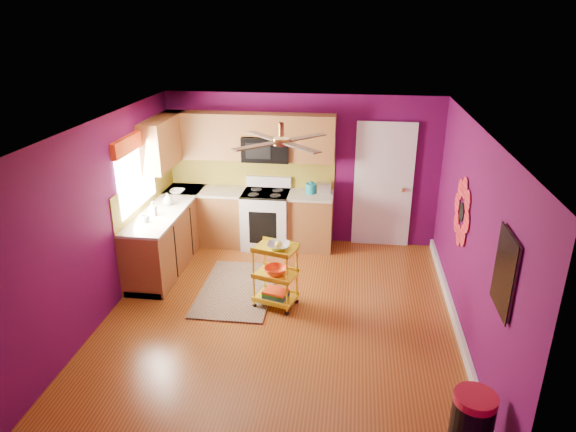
# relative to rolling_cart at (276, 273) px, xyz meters

# --- Properties ---
(ground) EXTENTS (5.00, 5.00, 0.00)m
(ground) POSITION_rel_rolling_cart_xyz_m (0.09, -0.28, -0.49)
(ground) COLOR brown
(ground) RESTS_ON ground
(room_envelope) EXTENTS (4.54, 5.04, 2.52)m
(room_envelope) POSITION_rel_rolling_cart_xyz_m (0.12, -0.28, 1.14)
(room_envelope) COLOR #540945
(room_envelope) RESTS_ON ground
(lower_cabinets) EXTENTS (2.81, 2.31, 0.94)m
(lower_cabinets) POSITION_rel_rolling_cart_xyz_m (-1.25, 1.54, -0.06)
(lower_cabinets) COLOR brown
(lower_cabinets) RESTS_ON ground
(electric_range) EXTENTS (0.76, 0.66, 1.13)m
(electric_range) POSITION_rel_rolling_cart_xyz_m (-0.46, 1.89, -0.01)
(electric_range) COLOR white
(electric_range) RESTS_ON ground
(upper_cabinetry) EXTENTS (2.80, 2.30, 1.26)m
(upper_cabinetry) POSITION_rel_rolling_cart_xyz_m (-1.15, 1.89, 1.30)
(upper_cabinetry) COLOR brown
(upper_cabinetry) RESTS_ON ground
(left_window) EXTENTS (0.08, 1.35, 1.08)m
(left_window) POSITION_rel_rolling_cart_xyz_m (-2.13, 0.77, 1.24)
(left_window) COLOR white
(left_window) RESTS_ON ground
(panel_door) EXTENTS (0.95, 0.11, 2.15)m
(panel_door) POSITION_rel_rolling_cart_xyz_m (1.44, 2.19, 0.53)
(panel_door) COLOR white
(panel_door) RESTS_ON ground
(right_wall_art) EXTENTS (0.04, 2.74, 1.04)m
(right_wall_art) POSITION_rel_rolling_cart_xyz_m (2.32, -0.62, 0.95)
(right_wall_art) COLOR black
(right_wall_art) RESTS_ON ground
(ceiling_fan) EXTENTS (1.01, 1.01, 0.26)m
(ceiling_fan) POSITION_rel_rolling_cart_xyz_m (0.09, -0.08, 1.80)
(ceiling_fan) COLOR #BF8C3F
(ceiling_fan) RESTS_ON ground
(shag_rug) EXTENTS (1.02, 1.65, 0.02)m
(shag_rug) POSITION_rel_rolling_cart_xyz_m (-0.62, 0.34, -0.48)
(shag_rug) COLOR black
(shag_rug) RESTS_ON ground
(rolling_cart) EXTENTS (0.62, 0.52, 0.96)m
(rolling_cart) POSITION_rel_rolling_cart_xyz_m (0.00, 0.00, 0.00)
(rolling_cart) COLOR yellow
(rolling_cart) RESTS_ON ground
(trash_can) EXTENTS (0.42, 0.43, 0.70)m
(trash_can) POSITION_rel_rolling_cart_xyz_m (2.06, -2.31, -0.14)
(trash_can) COLOR black
(trash_can) RESTS_ON ground
(teal_kettle) EXTENTS (0.18, 0.18, 0.21)m
(teal_kettle) POSITION_rel_rolling_cart_xyz_m (0.28, 1.98, 0.53)
(teal_kettle) COLOR teal
(teal_kettle) RESTS_ON lower_cabinets
(toaster) EXTENTS (0.22, 0.15, 0.18)m
(toaster) POSITION_rel_rolling_cart_xyz_m (0.49, 2.01, 0.54)
(toaster) COLOR beige
(toaster) RESTS_ON lower_cabinets
(soap_bottle_a) EXTENTS (0.09, 0.10, 0.21)m
(soap_bottle_a) POSITION_rel_rolling_cart_xyz_m (-1.91, 0.70, 0.55)
(soap_bottle_a) COLOR #EA3F72
(soap_bottle_a) RESTS_ON lower_cabinets
(soap_bottle_b) EXTENTS (0.15, 0.15, 0.19)m
(soap_bottle_b) POSITION_rel_rolling_cart_xyz_m (-1.84, 1.14, 0.54)
(soap_bottle_b) COLOR white
(soap_bottle_b) RESTS_ON lower_cabinets
(counter_dish) EXTENTS (0.23, 0.23, 0.06)m
(counter_dish) POSITION_rel_rolling_cart_xyz_m (-1.88, 1.68, 0.47)
(counter_dish) COLOR white
(counter_dish) RESTS_ON lower_cabinets
(counter_cup) EXTENTS (0.12, 0.12, 0.10)m
(counter_cup) POSITION_rel_rolling_cart_xyz_m (-1.92, 0.44, 0.49)
(counter_cup) COLOR white
(counter_cup) RESTS_ON lower_cabinets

